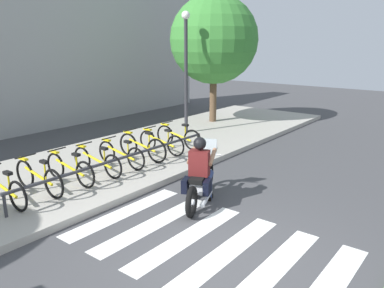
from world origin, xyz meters
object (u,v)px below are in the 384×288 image
at_px(rider, 200,165).
at_px(bicycle_1, 39,178).
at_px(motorcycle, 201,181).
at_px(bike_rack, 124,158).
at_px(bicycle_7, 178,137).
at_px(bicycle_0, 3,189).
at_px(street_lamp, 186,63).
at_px(bicycle_5, 142,147).
at_px(bicycle_6, 161,142).
at_px(bicycle_3, 97,161).
at_px(tree_near_rack, 214,40).
at_px(bicycle_4, 121,154).
at_px(bicycle_2, 70,169).

bearing_deg(rider, bicycle_1, 125.74).
distance_m(motorcycle, bike_rack, 2.19).
bearing_deg(bicycle_7, bicycle_0, 180.00).
bearing_deg(street_lamp, bicycle_5, -161.48).
xyz_separation_m(bicycle_6, bicycle_7, (0.76, -0.00, 0.01)).
xyz_separation_m(bicycle_3, bicycle_7, (3.04, -0.00, 0.01)).
bearing_deg(tree_near_rack, bicycle_5, -164.73).
height_order(bicycle_1, bicycle_4, bicycle_1).
bearing_deg(motorcycle, bicycle_0, 135.90).
bearing_deg(bicycle_5, bike_rack, -154.11).
bearing_deg(bicycle_2, rider, -66.06).
distance_m(bicycle_0, street_lamp, 7.43).
distance_m(bicycle_3, bicycle_6, 2.28).
bearing_deg(bicycle_6, bike_rack, -163.73).
xyz_separation_m(bicycle_3, bicycle_5, (1.52, -0.00, 0.03)).
height_order(bicycle_1, street_lamp, street_lamp).
bearing_deg(bicycle_0, bicycle_4, 0.01).
bearing_deg(bicycle_0, bicycle_1, -0.05).
bearing_deg(bicycle_6, bicycle_0, -180.00).
bearing_deg(bicycle_2, bicycle_0, 180.00).
bearing_deg(bicycle_6, bicycle_1, -179.99).
relative_size(bicycle_0, bike_rack, 0.28).
bearing_deg(bicycle_4, bicycle_2, -179.98).
xyz_separation_m(bicycle_1, bicycle_6, (3.80, 0.00, -0.02)).
relative_size(bicycle_3, bicycle_4, 1.03).
bearing_deg(bicycle_6, motorcycle, -122.53).
xyz_separation_m(bicycle_1, bicycle_7, (4.56, 0.00, -0.01)).
height_order(bicycle_1, bicycle_2, bicycle_1).
bearing_deg(rider, bicycle_2, 113.94).
bearing_deg(bike_rack, motorcycle, -85.85).
height_order(rider, bicycle_2, rider).
height_order(bicycle_0, bicycle_3, bicycle_0).
distance_m(bicycle_1, bicycle_7, 4.56).
height_order(bicycle_5, bicycle_6, bicycle_5).
height_order(bicycle_1, tree_near_rack, tree_near_rack).
relative_size(bicycle_2, tree_near_rack, 0.33).
xyz_separation_m(bicycle_4, tree_near_rack, (6.20, 1.48, 2.84)).
bearing_deg(motorcycle, bicycle_4, 85.36).
xyz_separation_m(rider, bike_rack, (-0.08, 2.21, -0.24)).
bearing_deg(bike_rack, bicycle_0, 168.23).
distance_m(bicycle_0, bicycle_3, 2.28).
height_order(rider, street_lamp, street_lamp).
distance_m(bicycle_2, tree_near_rack, 8.36).
bearing_deg(bicycle_3, bicycle_1, -179.95).
relative_size(bicycle_0, bicycle_3, 0.98).
relative_size(bicycle_6, tree_near_rack, 0.33).
xyz_separation_m(bicycle_0, street_lamp, (7.04, 1.09, 2.08)).
height_order(bicycle_2, bicycle_7, bicycle_7).
relative_size(bike_rack, street_lamp, 1.40).
xyz_separation_m(bicycle_7, bike_rack, (-2.66, -0.55, 0.08)).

